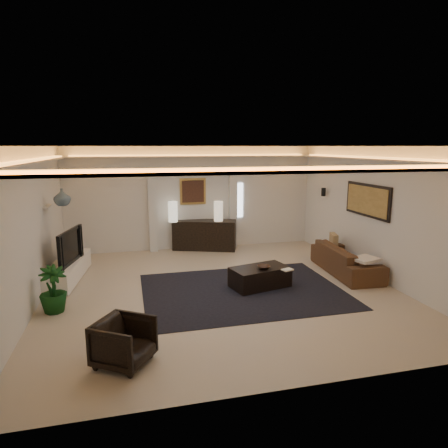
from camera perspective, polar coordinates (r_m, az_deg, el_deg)
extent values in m
plane|color=#C0AB8B|center=(8.22, -0.36, -9.45)|extent=(7.00, 7.00, 0.00)
plane|color=white|center=(7.69, -0.39, 11.22)|extent=(7.00, 7.00, 0.00)
plane|color=silver|center=(11.22, -4.55, 3.75)|extent=(7.00, 0.00, 7.00)
plane|color=silver|center=(4.59, 9.93, -7.33)|extent=(7.00, 0.00, 7.00)
plane|color=silver|center=(7.81, -26.23, -0.65)|extent=(0.00, 7.00, 7.00)
plane|color=silver|center=(9.27, 21.17, 1.46)|extent=(0.00, 7.00, 7.00)
cube|color=silver|center=(7.69, -0.38, 9.14)|extent=(7.00, 7.00, 0.04)
cube|color=white|center=(11.50, 2.14, 3.46)|extent=(0.25, 0.03, 1.00)
cube|color=black|center=(8.13, 2.76, -9.64)|extent=(4.00, 3.00, 0.01)
cube|color=silver|center=(11.04, -10.33, 1.65)|extent=(0.22, 0.20, 2.20)
cube|color=silver|center=(11.41, 1.27, 2.13)|extent=(0.22, 0.20, 2.20)
cube|color=silver|center=(11.04, -4.53, 7.80)|extent=(2.52, 0.20, 0.12)
cube|color=tan|center=(11.16, -4.54, 4.75)|extent=(0.74, 0.04, 0.74)
cube|color=#4C2D1E|center=(11.14, -4.52, 4.73)|extent=(0.62, 0.02, 0.62)
cube|color=black|center=(9.46, 20.10, 3.25)|extent=(0.04, 1.64, 0.74)
cube|color=tan|center=(9.45, 19.97, 3.25)|extent=(0.02, 1.50, 0.62)
cylinder|color=black|center=(11.04, 14.23, 4.53)|extent=(0.12, 0.12, 0.22)
cube|color=silver|center=(9.12, -24.15, 2.35)|extent=(0.10, 0.55, 0.04)
cube|color=#2E241C|center=(11.21, -2.83, -1.69)|extent=(1.85, 1.11, 0.88)
cylinder|color=#ECE7CC|center=(10.94, -7.41, 1.60)|extent=(0.30, 0.30, 0.57)
cylinder|color=beige|center=(10.97, -0.82, 1.72)|extent=(0.30, 0.30, 0.56)
cube|color=white|center=(9.35, -21.71, -6.22)|extent=(0.80, 2.22, 0.41)
imported|color=black|center=(9.05, -22.12, -2.93)|extent=(1.28, 0.46, 0.74)
cylinder|color=black|center=(9.75, -20.37, -2.91)|extent=(0.15, 0.15, 0.33)
imported|color=#3D4F5E|center=(8.95, -22.44, 3.63)|extent=(0.43, 0.43, 0.36)
imported|color=#0E3911|center=(7.64, -23.56, -8.70)|extent=(0.64, 0.64, 0.84)
imported|color=#593519|center=(9.58, 17.29, -4.96)|extent=(2.21, 0.98, 0.63)
cube|color=white|center=(8.88, 19.81, -4.81)|extent=(0.64, 0.58, 0.06)
cube|color=#9A8057|center=(10.19, 15.61, -2.54)|extent=(0.24, 0.44, 0.42)
cube|color=black|center=(8.32, 5.22, -7.74)|extent=(1.31, 0.91, 0.44)
imported|color=black|center=(8.16, 5.77, -6.36)|extent=(0.29, 0.29, 0.07)
cube|color=#EDE2C5|center=(8.12, 9.18, -6.66)|extent=(0.26, 0.22, 0.03)
imported|color=black|center=(5.66, -14.31, -16.27)|extent=(0.95, 0.95, 0.63)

